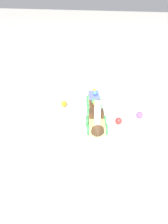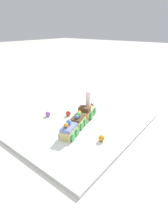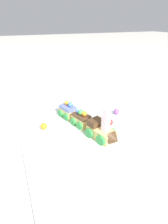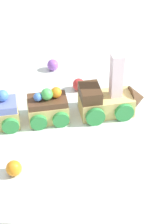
% 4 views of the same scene
% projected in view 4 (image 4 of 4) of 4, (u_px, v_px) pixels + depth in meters
% --- Properties ---
extents(ground_plane, '(10.00, 10.00, 0.00)m').
position_uv_depth(ground_plane, '(66.00, 128.00, 0.70)').
color(ground_plane, beige).
extents(display_board, '(0.61, 0.46, 0.01)m').
position_uv_depth(display_board, '(66.00, 125.00, 0.70)').
color(display_board, silver).
rests_on(display_board, ground_plane).
extents(cake_train_locomotive, '(0.14, 0.09, 0.12)m').
position_uv_depth(cake_train_locomotive, '(111.00, 99.00, 0.71)').
color(cake_train_locomotive, '#E5C675').
rests_on(cake_train_locomotive, display_board).
extents(cake_car_chocolate, '(0.09, 0.08, 0.07)m').
position_uv_depth(cake_car_chocolate, '(48.00, 108.00, 0.69)').
color(cake_car_chocolate, '#E5C675').
rests_on(cake_car_chocolate, display_board).
extents(gumball_orange, '(0.03, 0.03, 0.03)m').
position_uv_depth(gumball_orange, '(14.00, 168.00, 0.59)').
color(gumball_orange, orange).
rests_on(gumball_orange, display_board).
extents(gumball_red, '(0.03, 0.03, 0.03)m').
position_uv_depth(gumball_red, '(79.00, 85.00, 0.78)').
color(gumball_red, red).
rests_on(gumball_red, display_board).
extents(gumball_purple, '(0.03, 0.03, 0.03)m').
position_uv_depth(gumball_purple, '(53.00, 65.00, 0.84)').
color(gumball_purple, '#9956C6').
rests_on(gumball_purple, display_board).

